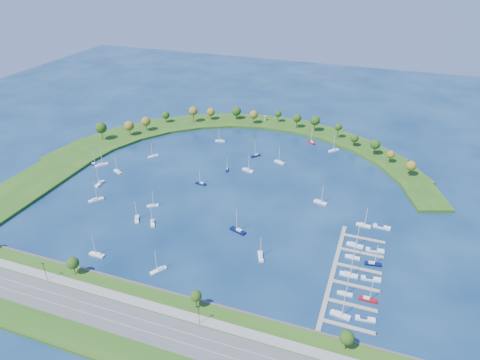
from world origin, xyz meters
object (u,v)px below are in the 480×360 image
(moored_boat_14, at_px, (101,165))
(moored_boat_7, at_px, (118,171))
(moored_boat_17, at_px, (220,140))
(docked_boat_4, at_px, (349,274))
(moored_boat_1, at_px, (153,156))
(moored_boat_8, at_px, (261,256))
(moored_boat_9, at_px, (256,155))
(moored_boat_10, at_px, (100,183))
(docked_boat_3, at_px, (368,299))
(docked_boat_7, at_px, (373,263))
(harbor_tower, at_px, (265,118))
(moored_boat_15, at_px, (227,169))
(moored_boat_18, at_px, (159,270))
(docked_boat_6, at_px, (352,257))
(moored_boat_6, at_px, (248,170))
(docked_boat_5, at_px, (371,279))
(docked_boat_1, at_px, (365,319))
(docked_boat_2, at_px, (345,293))
(docked_boat_11, at_px, (382,227))
(docked_boat_8, at_px, (355,245))
(moored_boat_19, at_px, (280,162))
(moored_boat_11, at_px, (137,219))
(moored_boat_0, at_px, (201,183))
(moored_boat_12, at_px, (320,202))
(docked_boat_0, at_px, (340,314))
(moored_boat_21, at_px, (153,205))
(moored_boat_2, at_px, (312,142))
(moored_boat_13, at_px, (97,254))
(docked_boat_10, at_px, (363,225))
(moored_boat_20, at_px, (238,230))
(moored_boat_3, at_px, (94,164))
(moored_boat_5, at_px, (96,200))

(moored_boat_14, bearing_deg, moored_boat_7, -67.29)
(moored_boat_17, height_order, docked_boat_4, docked_boat_4)
(moored_boat_1, bearing_deg, docked_boat_4, 100.67)
(moored_boat_8, distance_m, moored_boat_9, 119.95)
(moored_boat_8, relative_size, moored_boat_10, 0.95)
(docked_boat_3, xyz_separation_m, docked_boat_7, (-0.00, 26.27, 0.01))
(harbor_tower, bearing_deg, moored_boat_15, -89.24)
(moored_boat_10, bearing_deg, moored_boat_18, 48.08)
(moored_boat_7, bearing_deg, docked_boat_6, -167.04)
(moored_boat_6, height_order, moored_boat_15, moored_boat_6)
(moored_boat_6, distance_m, docked_boat_6, 109.85)
(moored_boat_14, distance_m, docked_boat_5, 204.13)
(docked_boat_1, xyz_separation_m, docked_boat_2, (-10.44, 12.51, 0.23))
(moored_boat_7, height_order, docked_boat_11, moored_boat_7)
(docked_boat_7, relative_size, docked_boat_8, 0.94)
(moored_boat_19, bearing_deg, moored_boat_11, 82.90)
(harbor_tower, distance_m, moored_boat_0, 123.05)
(docked_boat_4, bearing_deg, moored_boat_14, 162.12)
(moored_boat_12, height_order, moored_boat_14, moored_boat_14)
(moored_boat_6, bearing_deg, moored_boat_19, 63.84)
(moored_boat_0, height_order, moored_boat_1, moored_boat_1)
(docked_boat_0, bearing_deg, moored_boat_11, 172.53)
(docked_boat_2, xyz_separation_m, docked_boat_6, (-0.01, 28.07, 0.02))
(moored_boat_8, height_order, docked_boat_4, docked_boat_4)
(moored_boat_14, bearing_deg, moored_boat_19, -29.89)
(moored_boat_11, height_order, moored_boat_21, moored_boat_11)
(moored_boat_7, bearing_deg, moored_boat_8, -177.92)
(moored_boat_2, xyz_separation_m, docked_boat_11, (61.72, -103.22, -0.18))
(moored_boat_2, bearing_deg, docked_boat_2, 155.69)
(moored_boat_19, height_order, docked_boat_1, moored_boat_19)
(moored_boat_13, xyz_separation_m, docked_boat_5, (135.99, 29.65, -0.21))
(moored_boat_13, height_order, moored_boat_19, moored_boat_13)
(docked_boat_2, bearing_deg, docked_boat_11, 76.42)
(moored_boat_10, xyz_separation_m, docked_boat_6, (169.69, -20.56, -0.06))
(docked_boat_3, relative_size, docked_boat_5, 1.25)
(moored_boat_10, height_order, docked_boat_3, moored_boat_10)
(moored_boat_1, bearing_deg, docked_boat_10, 115.22)
(docked_boat_1, bearing_deg, docked_boat_11, 82.38)
(moored_boat_15, height_order, docked_boat_3, docked_boat_3)
(moored_boat_20, distance_m, moored_boat_21, 59.06)
(moored_boat_3, height_order, moored_boat_13, moored_boat_13)
(moored_boat_8, distance_m, docked_boat_10, 66.52)
(moored_boat_5, xyz_separation_m, docked_boat_1, (169.72, -42.73, -0.32))
(moored_boat_18, bearing_deg, moored_boat_5, -89.58)
(docked_boat_10, bearing_deg, moored_boat_2, 120.56)
(docked_boat_2, distance_m, docked_boat_10, 59.31)
(moored_boat_14, distance_m, moored_boat_17, 95.18)
(moored_boat_10, bearing_deg, moored_boat_1, 162.26)
(docked_boat_10, bearing_deg, moored_boat_15, 163.43)
(moored_boat_2, bearing_deg, docked_boat_8, 160.40)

